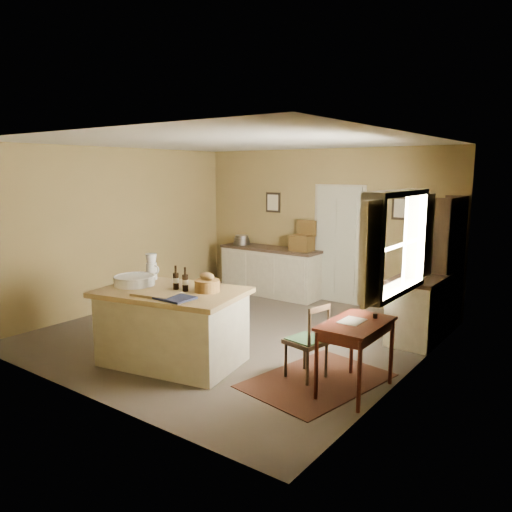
{
  "coord_description": "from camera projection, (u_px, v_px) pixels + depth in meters",
  "views": [
    {
      "loc": [
        4.3,
        -5.38,
        2.32
      ],
      "look_at": [
        0.28,
        0.11,
        1.15
      ],
      "focal_mm": 35.0,
      "sensor_mm": 36.0,
      "label": 1
    }
  ],
  "objects": [
    {
      "name": "ground",
      "position": [
        236.0,
        334.0,
        7.18
      ],
      "size": [
        5.0,
        5.0,
        0.0
      ],
      "primitive_type": "plane",
      "color": "#62554B",
      "rests_on": "ground"
    },
    {
      "name": "wall_back",
      "position": [
        322.0,
        225.0,
        8.94
      ],
      "size": [
        5.0,
        0.1,
        2.7
      ],
      "primitive_type": "cube",
      "color": "olive",
      "rests_on": "ground"
    },
    {
      "name": "wall_front",
      "position": [
        78.0,
        269.0,
        4.96
      ],
      "size": [
        5.0,
        0.1,
        2.7
      ],
      "primitive_type": "cube",
      "color": "olive",
      "rests_on": "ground"
    },
    {
      "name": "wall_left",
      "position": [
        119.0,
        229.0,
        8.41
      ],
      "size": [
        0.1,
        5.0,
        2.7
      ],
      "primitive_type": "cube",
      "color": "olive",
      "rests_on": "ground"
    },
    {
      "name": "wall_right",
      "position": [
        412.0,
        260.0,
        5.49
      ],
      "size": [
        0.1,
        5.0,
        2.7
      ],
      "primitive_type": "cube",
      "color": "olive",
      "rests_on": "ground"
    },
    {
      "name": "ceiling",
      "position": [
        234.0,
        142.0,
        6.72
      ],
      "size": [
        5.0,
        5.0,
        0.0
      ],
      "primitive_type": "plane",
      "color": "silver",
      "rests_on": "wall_back"
    },
    {
      "name": "door",
      "position": [
        338.0,
        243.0,
        8.76
      ],
      "size": [
        0.97,
        0.06,
        2.11
      ],
      "primitive_type": "cube",
      "color": "beige",
      "rests_on": "ground"
    },
    {
      "name": "framed_prints",
      "position": [
        332.0,
        205.0,
        8.74
      ],
      "size": [
        2.82,
        0.02,
        0.38
      ],
      "color": "black",
      "rests_on": "ground"
    },
    {
      "name": "window",
      "position": [
        400.0,
        243.0,
        5.35
      ],
      "size": [
        0.25,
        1.99,
        1.12
      ],
      "color": "beige",
      "rests_on": "ground"
    },
    {
      "name": "work_island",
      "position": [
        172.0,
        324.0,
        6.04
      ],
      "size": [
        1.9,
        1.43,
        1.2
      ],
      "rotation": [
        0.0,
        0.0,
        0.2
      ],
      "color": "beige",
      "rests_on": "ground"
    },
    {
      "name": "sideboard",
      "position": [
        271.0,
        270.0,
        9.37
      ],
      "size": [
        1.98,
        0.56,
        1.18
      ],
      "color": "beige",
      "rests_on": "ground"
    },
    {
      "name": "rug",
      "position": [
        317.0,
        380.0,
        5.57
      ],
      "size": [
        1.37,
        1.77,
        0.01
      ],
      "primitive_type": "cube",
      "rotation": [
        0.0,
        0.0,
        -0.18
      ],
      "color": "#442115",
      "rests_on": "ground"
    },
    {
      "name": "writing_desk",
      "position": [
        356.0,
        331.0,
        5.19
      ],
      "size": [
        0.55,
        0.9,
        0.82
      ],
      "color": "#3D140C",
      "rests_on": "ground"
    },
    {
      "name": "desk_chair",
      "position": [
        306.0,
        341.0,
        5.59
      ],
      "size": [
        0.46,
        0.46,
        0.85
      ],
      "primitive_type": null,
      "rotation": [
        0.0,
        0.0,
        -0.18
      ],
      "color": "#2E2014",
      "rests_on": "ground"
    },
    {
      "name": "right_cabinet",
      "position": [
        419.0,
        308.0,
        6.84
      ],
      "size": [
        0.61,
        1.1,
        0.99
      ],
      "color": "beige",
      "rests_on": "ground"
    },
    {
      "name": "shelving_unit",
      "position": [
        448.0,
        264.0,
        7.23
      ],
      "size": [
        0.33,
        0.88,
        1.95
      ],
      "color": "#2E2014",
      "rests_on": "ground"
    }
  ]
}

